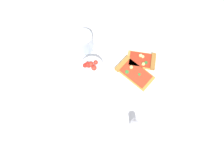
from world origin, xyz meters
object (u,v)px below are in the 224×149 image
pizza_slice_near (133,71)px  salad_bowl (92,69)px  pepper_shaker (134,123)px  pizza_slice_far (144,60)px  soda_glass (84,42)px  plate (140,68)px

pizza_slice_near → salad_bowl: (0.11, 0.14, 0.01)m
pizza_slice_near → salad_bowl: bearing=50.0°
salad_bowl → pepper_shaker: bearing=177.7°
pizza_slice_far → soda_glass: bearing=35.6°
plate → salad_bowl: (0.12, 0.17, 0.03)m
pizza_slice_near → soda_glass: soda_glass is taller
pepper_shaker → salad_bowl: bearing=-2.3°
soda_glass → pepper_shaker: size_ratio=1.40×
salad_bowl → soda_glass: bearing=-21.0°
pizza_slice_far → salad_bowl: 0.23m
pizza_slice_far → pepper_shaker: (-0.19, 0.22, 0.02)m
salad_bowl → pepper_shaker: salad_bowl is taller
plate → pepper_shaker: pepper_shaker is taller
pizza_slice_far → salad_bowl: size_ratio=1.42×
salad_bowl → pizza_slice_near: bearing=-130.0°
pizza_slice_near → salad_bowl: size_ratio=1.65×
pizza_slice_near → pepper_shaker: bearing=140.0°
plate → pepper_shaker: size_ratio=3.22×
pizza_slice_near → pizza_slice_far: 0.07m
plate → pizza_slice_near: (0.01, 0.04, 0.01)m
plate → pizza_slice_near: size_ratio=1.44×
pepper_shaker → soda_glass: bearing=-8.0°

